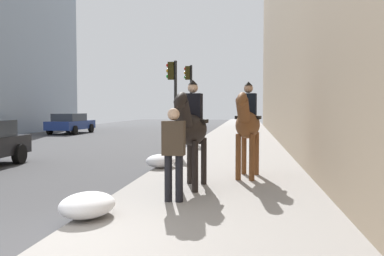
# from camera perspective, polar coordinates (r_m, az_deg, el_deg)

# --- Properties ---
(mounted_horse_near) EXTENTS (2.15, 0.69, 2.30)m
(mounted_horse_near) POSITION_cam_1_polar(r_m,az_deg,el_deg) (8.63, -0.07, 0.00)
(mounted_horse_near) COLOR black
(mounted_horse_near) RESTS_ON sidewalk_slab
(mounted_horse_far) EXTENTS (2.15, 0.77, 2.35)m
(mounted_horse_far) POSITION_cam_1_polar(r_m,az_deg,el_deg) (10.04, 7.72, 0.62)
(mounted_horse_far) COLOR brown
(mounted_horse_far) RESTS_ON sidewalk_slab
(pedestrian_greeting) EXTENTS (0.26, 0.40, 1.70)m
(pedestrian_greeting) POSITION_cam_1_polar(r_m,az_deg,el_deg) (7.41, -2.57, -2.82)
(pedestrian_greeting) COLOR black
(pedestrian_greeting) RESTS_ON sidewalk_slab
(car_near_lane) EXTENTS (4.54, 2.12, 1.44)m
(car_near_lane) POSITION_cam_1_polar(r_m,az_deg,el_deg) (30.58, -16.52, 0.67)
(car_near_lane) COLOR navy
(car_near_lane) RESTS_ON ground
(traffic_light_near_curb) EXTENTS (0.20, 0.44, 3.71)m
(traffic_light_near_curb) POSITION_cam_1_polar(r_m,az_deg,el_deg) (16.43, -2.62, 5.12)
(traffic_light_near_curb) COLOR black
(traffic_light_near_curb) RESTS_ON ground
(traffic_light_far_curb) EXTENTS (0.20, 0.44, 4.05)m
(traffic_light_far_curb) POSITION_cam_1_polar(r_m,az_deg,el_deg) (21.41, -0.35, 5.14)
(traffic_light_far_curb) COLOR black
(traffic_light_far_curb) RESTS_ON ground
(snow_pile_near) EXTENTS (1.08, 0.83, 0.37)m
(snow_pile_near) POSITION_cam_1_polar(r_m,az_deg,el_deg) (6.71, -14.35, -10.32)
(snow_pile_near) COLOR white
(snow_pile_near) RESTS_ON sidewalk_slab
(snow_pile_far) EXTENTS (1.07, 0.83, 0.37)m
(snow_pile_far) POSITION_cam_1_polar(r_m,az_deg,el_deg) (11.84, -4.40, -4.58)
(snow_pile_far) COLOR white
(snow_pile_far) RESTS_ON sidewalk_slab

